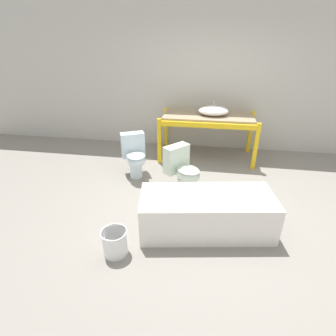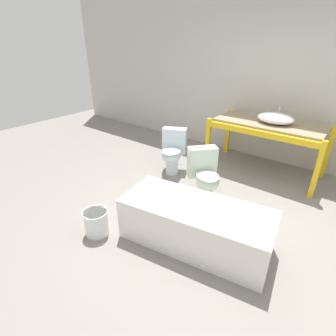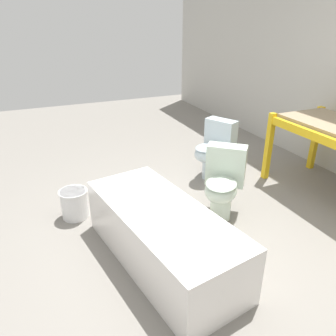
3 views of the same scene
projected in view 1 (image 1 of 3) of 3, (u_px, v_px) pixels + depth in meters
name	position (u px, v px, depth m)	size (l,w,h in m)	color
ground_plane	(203.00, 205.00, 3.84)	(12.00, 12.00, 0.00)	gray
warehouse_wall_rear	(213.00, 70.00, 5.16)	(10.80, 0.08, 3.20)	beige
shelving_rack	(208.00, 121.00, 5.02)	(1.82, 0.86, 0.87)	yellow
sink_basin	(213.00, 111.00, 4.91)	(0.57, 0.44, 0.25)	white
bathtub_main	(207.00, 210.00, 3.23)	(1.71, 0.92, 0.50)	white
toilet_near	(135.00, 155.00, 4.45)	(0.56, 0.65, 0.74)	silver
toilet_far	(183.00, 170.00, 3.97)	(0.65, 0.63, 0.74)	silver
bucket_white	(115.00, 242.00, 2.92)	(0.29, 0.29, 0.31)	white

